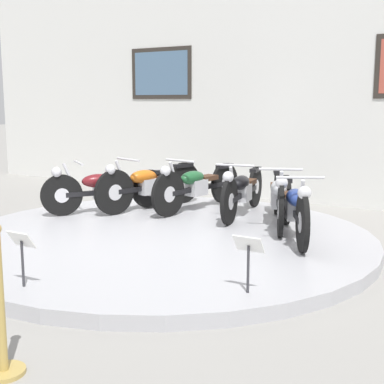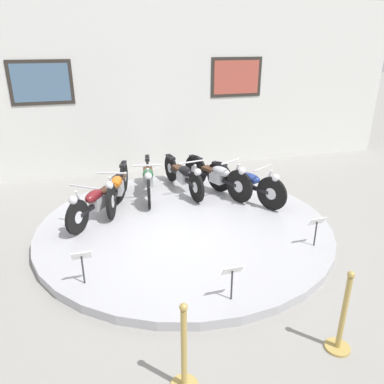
{
  "view_description": "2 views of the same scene",
  "coord_description": "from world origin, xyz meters",
  "px_view_note": "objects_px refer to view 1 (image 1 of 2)",
  "views": [
    {
      "loc": [
        3.63,
        -5.44,
        1.78
      ],
      "look_at": [
        0.18,
        0.39,
        0.63
      ],
      "focal_mm": 50.0,
      "sensor_mm": 36.0,
      "label": 1
    },
    {
      "loc": [
        -1.59,
        -5.89,
        3.22
      ],
      "look_at": [
        0.18,
        0.11,
        0.67
      ],
      "focal_mm": 35.0,
      "sensor_mm": 36.0,
      "label": 2
    }
  ],
  "objects_px": {
    "motorcycle_maroon": "(104,188)",
    "motorcycle_blue": "(294,206)",
    "motorcycle_orange": "(149,183)",
    "motorcycle_green": "(197,184)",
    "motorcycle_black": "(243,189)",
    "info_placard_front_centre": "(22,247)",
    "info_placard_front_right": "(248,252)",
    "stanchion_post_right_of_entry": "(1,325)",
    "motorcycle_silver": "(279,195)"
  },
  "relations": [
    {
      "from": "motorcycle_maroon",
      "to": "motorcycle_blue",
      "type": "distance_m",
      "value": 2.95
    },
    {
      "from": "motorcycle_orange",
      "to": "motorcycle_green",
      "type": "bearing_deg",
      "value": 24.62
    },
    {
      "from": "motorcycle_black",
      "to": "info_placard_front_centre",
      "type": "distance_m",
      "value": 3.76
    },
    {
      "from": "info_placard_front_right",
      "to": "motorcycle_green",
      "type": "bearing_deg",
      "value": 127.26
    },
    {
      "from": "motorcycle_green",
      "to": "info_placard_front_right",
      "type": "relative_size",
      "value": 3.88
    },
    {
      "from": "stanchion_post_right_of_entry",
      "to": "info_placard_front_centre",
      "type": "bearing_deg",
      "value": 132.22
    },
    {
      "from": "info_placard_front_centre",
      "to": "stanchion_post_right_of_entry",
      "type": "height_order",
      "value": "stanchion_post_right_of_entry"
    },
    {
      "from": "info_placard_front_right",
      "to": "motorcycle_silver",
      "type": "bearing_deg",
      "value": 106.03
    },
    {
      "from": "info_placard_front_right",
      "to": "stanchion_post_right_of_entry",
      "type": "bearing_deg",
      "value": -115.8
    },
    {
      "from": "motorcycle_orange",
      "to": "info_placard_front_right",
      "type": "bearing_deg",
      "value": -41.94
    },
    {
      "from": "motorcycle_green",
      "to": "motorcycle_black",
      "type": "relative_size",
      "value": 1.01
    },
    {
      "from": "motorcycle_maroon",
      "to": "info_placard_front_right",
      "type": "relative_size",
      "value": 3.16
    },
    {
      "from": "motorcycle_maroon",
      "to": "motorcycle_green",
      "type": "bearing_deg",
      "value": 37.73
    },
    {
      "from": "motorcycle_maroon",
      "to": "info_placard_front_centre",
      "type": "bearing_deg",
      "value": -63.03
    },
    {
      "from": "motorcycle_green",
      "to": "motorcycle_silver",
      "type": "height_order",
      "value": "motorcycle_silver"
    },
    {
      "from": "motorcycle_maroon",
      "to": "info_placard_front_right",
      "type": "height_order",
      "value": "motorcycle_maroon"
    },
    {
      "from": "info_placard_front_right",
      "to": "stanchion_post_right_of_entry",
      "type": "height_order",
      "value": "stanchion_post_right_of_entry"
    },
    {
      "from": "motorcycle_maroon",
      "to": "motorcycle_silver",
      "type": "distance_m",
      "value": 2.59
    },
    {
      "from": "motorcycle_green",
      "to": "motorcycle_black",
      "type": "distance_m",
      "value": 0.77
    },
    {
      "from": "motorcycle_maroon",
      "to": "motorcycle_black",
      "type": "height_order",
      "value": "motorcycle_black"
    },
    {
      "from": "info_placard_front_right",
      "to": "motorcycle_black",
      "type": "bearing_deg",
      "value": 116.2
    },
    {
      "from": "motorcycle_green",
      "to": "motorcycle_blue",
      "type": "xyz_separation_m",
      "value": [
        1.85,
        -0.84,
        0.0
      ]
    },
    {
      "from": "motorcycle_green",
      "to": "info_placard_front_right",
      "type": "height_order",
      "value": "motorcycle_green"
    },
    {
      "from": "motorcycle_maroon",
      "to": "info_placard_front_centre",
      "type": "relative_size",
      "value": 3.16
    },
    {
      "from": "motorcycle_black",
      "to": "motorcycle_silver",
      "type": "relative_size",
      "value": 1.05
    },
    {
      "from": "motorcycle_silver",
      "to": "stanchion_post_right_of_entry",
      "type": "relative_size",
      "value": 1.83
    },
    {
      "from": "motorcycle_silver",
      "to": "stanchion_post_right_of_entry",
      "type": "height_order",
      "value": "stanchion_post_right_of_entry"
    },
    {
      "from": "info_placard_front_centre",
      "to": "stanchion_post_right_of_entry",
      "type": "xyz_separation_m",
      "value": [
        0.89,
        -0.98,
        -0.16
      ]
    },
    {
      "from": "motorcycle_maroon",
      "to": "info_placard_front_right",
      "type": "xyz_separation_m",
      "value": [
        3.27,
        -2.02,
        -0.0
      ]
    },
    {
      "from": "motorcycle_black",
      "to": "stanchion_post_right_of_entry",
      "type": "height_order",
      "value": "stanchion_post_right_of_entry"
    },
    {
      "from": "motorcycle_green",
      "to": "motorcycle_black",
      "type": "height_order",
      "value": "motorcycle_green"
    },
    {
      "from": "motorcycle_green",
      "to": "motorcycle_silver",
      "type": "distance_m",
      "value": 1.47
    },
    {
      "from": "motorcycle_maroon",
      "to": "info_placard_front_centre",
      "type": "xyz_separation_m",
      "value": [
        1.48,
        -2.9,
        -0.0
      ]
    },
    {
      "from": "info_placard_front_centre",
      "to": "motorcycle_black",
      "type": "bearing_deg",
      "value": 84.13
    },
    {
      "from": "motorcycle_black",
      "to": "stanchion_post_right_of_entry",
      "type": "distance_m",
      "value": 4.76
    },
    {
      "from": "info_placard_front_centre",
      "to": "info_placard_front_right",
      "type": "height_order",
      "value": "same"
    },
    {
      "from": "motorcycle_black",
      "to": "info_placard_front_centre",
      "type": "xyz_separation_m",
      "value": [
        -0.38,
        -3.74,
        -0.01
      ]
    },
    {
      "from": "info_placard_front_right",
      "to": "stanchion_post_right_of_entry",
      "type": "distance_m",
      "value": 2.08
    },
    {
      "from": "motorcycle_blue",
      "to": "info_placard_front_centre",
      "type": "xyz_separation_m",
      "value": [
        -1.47,
        -2.9,
        -0.03
      ]
    },
    {
      "from": "motorcycle_orange",
      "to": "motorcycle_green",
      "type": "height_order",
      "value": "motorcycle_orange"
    },
    {
      "from": "motorcycle_black",
      "to": "motorcycle_silver",
      "type": "distance_m",
      "value": 0.74
    },
    {
      "from": "motorcycle_green",
      "to": "motorcycle_black",
      "type": "xyz_separation_m",
      "value": [
        0.77,
        -0.0,
        -0.01
      ]
    },
    {
      "from": "motorcycle_blue",
      "to": "motorcycle_silver",
      "type": "bearing_deg",
      "value": 127.33
    },
    {
      "from": "motorcycle_orange",
      "to": "info_placard_front_centre",
      "type": "height_order",
      "value": "motorcycle_orange"
    },
    {
      "from": "motorcycle_maroon",
      "to": "motorcycle_silver",
      "type": "bearing_deg",
      "value": 12.05
    },
    {
      "from": "motorcycle_green",
      "to": "info_placard_front_centre",
      "type": "height_order",
      "value": "motorcycle_green"
    },
    {
      "from": "motorcycle_blue",
      "to": "motorcycle_black",
      "type": "bearing_deg",
      "value": 142.16
    },
    {
      "from": "motorcycle_maroon",
      "to": "motorcycle_black",
      "type": "bearing_deg",
      "value": 24.37
    },
    {
      "from": "motorcycle_green",
      "to": "stanchion_post_right_of_entry",
      "type": "xyz_separation_m",
      "value": [
        1.28,
        -4.73,
        -0.19
      ]
    },
    {
      "from": "motorcycle_blue",
      "to": "info_placard_front_right",
      "type": "xyz_separation_m",
      "value": [
        0.32,
        -2.02,
        -0.03
      ]
    }
  ]
}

